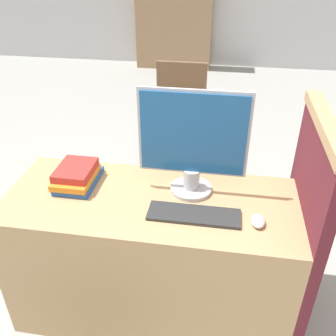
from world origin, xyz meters
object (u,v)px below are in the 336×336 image
object	(u,v)px
keyboard	(194,215)
book_stack	(77,176)
monitor	(193,142)
mouse	(258,221)
far_chair	(179,113)

from	to	relation	value
keyboard	book_stack	size ratio (longest dim) A/B	1.52
keyboard	book_stack	bearing A→B (deg)	164.64
monitor	keyboard	size ratio (longest dim) A/B	1.25
mouse	monitor	bearing A→B (deg)	146.04
keyboard	far_chair	distance (m)	1.76
keyboard	far_chair	size ratio (longest dim) A/B	0.45
monitor	far_chair	distance (m)	1.62
mouse	book_stack	xyz separation A→B (m)	(-0.90, 0.18, 0.03)
mouse	far_chair	world-z (taller)	far_chair
mouse	keyboard	bearing A→B (deg)	177.74
book_stack	far_chair	xyz separation A→B (m)	(0.32, 1.55, -0.29)
keyboard	book_stack	xyz separation A→B (m)	(-0.62, 0.17, 0.04)
keyboard	mouse	distance (m)	0.28
far_chair	keyboard	bearing A→B (deg)	-64.42
mouse	book_stack	size ratio (longest dim) A/B	0.34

